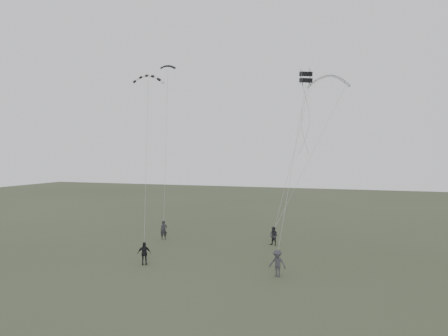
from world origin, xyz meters
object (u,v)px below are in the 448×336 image
(flyer_right, at_px, (274,236))
(kite_pale_large, at_px, (328,76))
(kite_box, at_px, (306,77))
(flyer_left, at_px, (164,230))
(flyer_far, at_px, (277,263))
(kite_dark_small, at_px, (168,66))
(flyer_center, at_px, (144,253))
(kite_striped, at_px, (148,76))

(flyer_right, relative_size, kite_pale_large, 0.39)
(flyer_right, height_order, kite_box, kite_box)
(flyer_left, height_order, flyer_far, flyer_far)
(flyer_left, distance_m, kite_dark_small, 16.58)
(flyer_left, xyz_separation_m, kite_box, (13.85, -5.50, 12.41))
(flyer_left, relative_size, kite_pale_large, 0.42)
(flyer_left, bearing_deg, kite_dark_small, 76.71)
(kite_box, bearing_deg, flyer_left, 128.42)
(flyer_left, distance_m, flyer_center, 9.09)
(kite_striped, bearing_deg, kite_box, -34.78)
(kite_striped, bearing_deg, kite_dark_small, 78.90)
(flyer_center, height_order, kite_striped, kite_striped)
(flyer_left, bearing_deg, flyer_far, -68.18)
(flyer_center, height_order, kite_dark_small, kite_dark_small)
(flyer_far, height_order, kite_pale_large, kite_pale_large)
(flyer_right, bearing_deg, flyer_left, -156.13)
(flyer_center, bearing_deg, kite_striped, 83.42)
(flyer_right, height_order, flyer_center, same)
(flyer_left, xyz_separation_m, flyer_right, (10.22, 0.80, -0.06))
(flyer_far, height_order, kite_box, kite_box)
(kite_pale_large, xyz_separation_m, kite_striped, (-13.84, -10.15, -0.83))
(kite_pale_large, xyz_separation_m, kite_box, (-0.21, -12.53, -2.12))
(kite_dark_small, relative_size, kite_pale_large, 0.37)
(kite_box, bearing_deg, kite_dark_small, 118.11)
(flyer_center, height_order, kite_box, kite_box)
(flyer_left, distance_m, kite_striped, 14.06)
(flyer_right, relative_size, kite_box, 2.17)
(flyer_far, bearing_deg, flyer_center, -170.64)
(flyer_center, relative_size, kite_striped, 0.63)
(kite_pale_large, bearing_deg, flyer_far, -95.20)
(flyer_left, distance_m, kite_box, 19.39)
(flyer_far, xyz_separation_m, kite_striped, (-12.34, 5.40, 13.69))
(kite_dark_small, distance_m, kite_striped, 7.79)
(kite_pale_large, relative_size, kite_striped, 1.60)
(flyer_right, xyz_separation_m, kite_box, (3.63, -6.30, 12.47))
(flyer_right, relative_size, kite_dark_small, 1.05)
(flyer_center, distance_m, flyer_far, 9.71)
(flyer_far, relative_size, kite_dark_small, 1.14)
(flyer_right, distance_m, kite_pale_large, 16.33)
(flyer_center, xyz_separation_m, kite_pale_large, (11.21, 15.67, 14.59))
(flyer_left, height_order, flyer_right, flyer_left)
(flyer_right, xyz_separation_m, flyer_far, (2.34, -9.32, 0.07))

